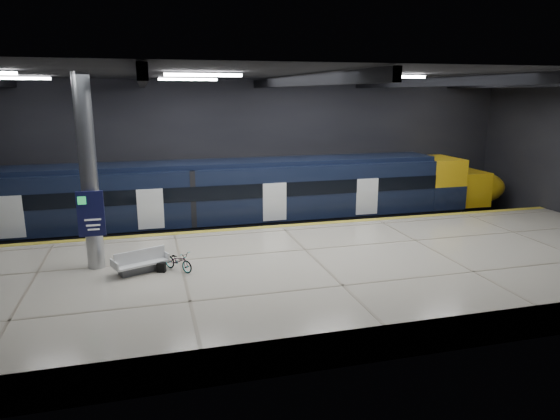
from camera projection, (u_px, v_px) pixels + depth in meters
name	position (u px, v px, depth m)	size (l,w,h in m)	color
ground	(298.00, 267.00, 21.42)	(30.00, 30.00, 0.00)	black
room_shell	(299.00, 133.00, 20.11)	(30.10, 16.10, 8.05)	black
platform	(317.00, 275.00, 18.95)	(30.00, 11.00, 1.10)	#BEB6A1
safety_strip	(281.00, 226.00, 23.75)	(30.00, 0.40, 0.01)	gold
rails	(268.00, 232.00, 26.57)	(30.00, 1.52, 0.16)	gray
train	(245.00, 196.00, 25.81)	(29.40, 2.84, 3.79)	black
bench	(141.00, 264.00, 17.61)	(2.05, 1.43, 0.84)	#595B60
bicycle	(178.00, 261.00, 17.76)	(0.48, 1.36, 0.72)	#99999E
pannier_bag	(161.00, 267.00, 17.65)	(0.30, 0.18, 0.35)	black
info_column	(89.00, 176.00, 17.40)	(0.90, 0.78, 6.90)	#9EA0A5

